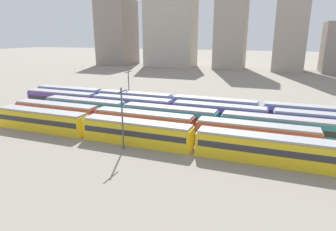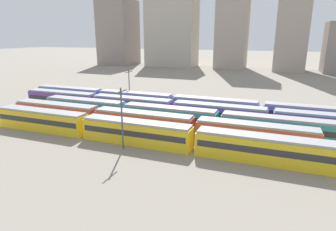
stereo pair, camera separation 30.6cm
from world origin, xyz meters
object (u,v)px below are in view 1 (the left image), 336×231
train_track_1 (143,122)px  train_track_2 (276,127)px  train_track_3 (270,118)px  train_track_4 (261,111)px  catenary_pole_1 (129,85)px  catenary_pole_0 (122,116)px

train_track_1 → train_track_2: bearing=13.4°
train_track_1 → train_track_3: same height
train_track_2 → train_track_4: 10.86m
train_track_2 → train_track_4: (-3.13, 10.40, 0.00)m
train_track_1 → train_track_4: (18.71, 15.60, 0.00)m
train_track_1 → train_track_3: bearing=26.7°
train_track_1 → train_track_2: size_ratio=0.60×
train_track_2 → catenary_pole_1: bearing=158.6°
train_track_2 → train_track_3: size_ratio=0.83×
catenary_pole_0 → train_track_2: bearing=31.7°
train_track_1 → train_track_4: bearing=39.8°
train_track_1 → train_track_2: 22.45m
catenary_pole_0 → train_track_4: bearing=52.3°
train_track_2 → train_track_3: 5.33m
catenary_pole_1 → train_track_4: bearing=-5.8°
train_track_1 → catenary_pole_0: size_ratio=5.95×
train_track_3 → catenary_pole_0: catenary_pole_0 is taller
train_track_4 → train_track_2: bearing=-73.3°
train_track_2 → train_track_4: size_ratio=0.83×
train_track_3 → train_track_4: 5.56m
train_track_3 → train_track_1: bearing=-153.3°
train_track_3 → catenary_pole_0: bearing=-137.7°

